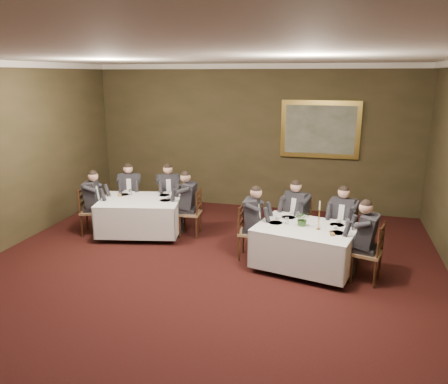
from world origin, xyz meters
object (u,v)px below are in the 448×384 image
at_px(chair_sec_endleft, 92,221).
at_px(diner_sec_endleft, 92,210).
at_px(diner_sec_backright, 169,200).
at_px(diner_sec_endright, 190,212).
at_px(diner_main_backright, 342,230).
at_px(candlestick, 319,219).
at_px(diner_main_endleft, 251,231).
at_px(chair_main_endright, 367,265).
at_px(table_main, 305,244).
at_px(table_second, 141,214).
at_px(chair_main_endleft, 250,243).
at_px(chair_sec_backright, 169,210).
at_px(chair_sec_endright, 191,222).
at_px(diner_main_endright, 367,251).
at_px(chair_main_backleft, 296,234).
at_px(painting, 320,129).
at_px(chair_main_backright, 342,241).
at_px(diner_sec_backleft, 130,199).
at_px(diner_main_backleft, 296,223).
at_px(chair_sec_backleft, 131,209).
at_px(centerpiece, 303,218).

distance_m(chair_sec_endleft, diner_sec_endleft, 0.23).
distance_m(diner_sec_backright, diner_sec_endright, 1.02).
distance_m(diner_main_backright, diner_sec_backright, 3.93).
height_order(diner_main_backright, candlestick, diner_main_backright).
height_order(diner_main_endleft, chair_main_endright, diner_main_endleft).
relative_size(table_main, table_second, 1.00).
xyz_separation_m(chair_main_endleft, diner_sec_endright, (-1.43, 0.81, 0.23)).
distance_m(chair_main_endleft, diner_sec_endleft, 3.48).
bearing_deg(chair_sec_backright, chair_sec_endright, 112.11).
bearing_deg(chair_sec_endleft, table_main, 67.14).
height_order(diner_main_endright, chair_sec_backright, diner_main_endright).
height_order(table_second, chair_main_backleft, chair_main_backleft).
bearing_deg(diner_main_backright, chair_sec_endright, 12.72).
distance_m(chair_main_endleft, diner_sec_backright, 2.66).
bearing_deg(diner_sec_endright, table_second, 97.39).
xyz_separation_m(chair_main_endright, diner_main_endright, (-0.01, 0.00, 0.23)).
distance_m(diner_main_backright, painting, 3.11).
height_order(table_main, chair_sec_endleft, chair_sec_endleft).
xyz_separation_m(chair_sec_backright, chair_sec_endleft, (-1.28, -1.13, 0.00)).
bearing_deg(chair_main_backright, chair_main_backleft, 6.17).
height_order(chair_main_backleft, diner_sec_backleft, diner_sec_backleft).
bearing_deg(diner_main_backleft, painting, -70.02).
relative_size(diner_main_backleft, chair_sec_backleft, 1.35).
relative_size(chair_main_backleft, painting, 0.55).
xyz_separation_m(chair_main_endleft, chair_sec_endleft, (-3.46, 0.39, 0.00)).
bearing_deg(diner_main_endleft, chair_main_endleft, -90.00).
distance_m(chair_sec_backright, diner_sec_backright, 0.23).
bearing_deg(diner_main_endright, chair_main_backleft, 62.43).
relative_size(diner_main_endleft, candlestick, 2.66).
distance_m(diner_main_backleft, diner_sec_backleft, 3.87).
distance_m(chair_main_backleft, chair_sec_endleft, 4.24).
height_order(chair_sec_backleft, centerpiece, centerpiece).
height_order(chair_sec_backright, diner_sec_backright, diner_sec_backright).
distance_m(chair_main_backleft, painting, 3.01).
xyz_separation_m(chair_main_backright, chair_sec_endright, (-3.04, 0.32, 0.00)).
xyz_separation_m(table_main, candlestick, (0.20, -0.08, 0.50)).
bearing_deg(painting, diner_sec_endright, -136.38).
bearing_deg(chair_main_endleft, painting, 161.03).
relative_size(diner_sec_backright, chair_sec_endright, 1.35).
bearing_deg(painting, diner_sec_backleft, -155.91).
bearing_deg(chair_main_backright, diner_main_endright, 130.94).
bearing_deg(chair_sec_backleft, chair_sec_backright, 167.60).
xyz_separation_m(chair_main_endright, diner_sec_backright, (-4.19, 1.97, 0.23)).
height_order(diner_main_backleft, chair_main_backright, diner_main_backleft).
xyz_separation_m(diner_main_endleft, chair_sec_endright, (-1.43, 0.82, -0.23)).
height_order(diner_main_endright, painting, painting).
bearing_deg(table_second, diner_sec_backright, 74.02).
bearing_deg(candlestick, chair_sec_endleft, 171.58).
distance_m(table_main, diner_sec_backleft, 4.34).
relative_size(diner_main_backleft, centerpiece, 4.92).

